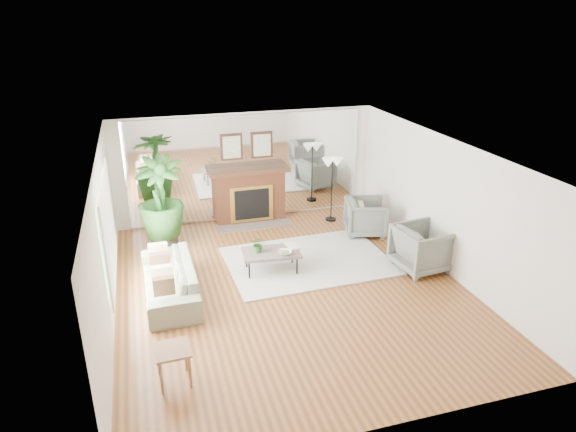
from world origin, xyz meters
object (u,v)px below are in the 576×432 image
object	(u,v)px
fireplace	(250,194)
floor_lamp	(332,168)
side_table	(173,354)
armchair_front	(422,248)
sofa	(169,279)
coffee_table	(271,253)
potted_ficus	(160,201)
armchair_back	(366,217)

from	to	relation	value
fireplace	floor_lamp	world-z (taller)	fireplace
side_table	floor_lamp	world-z (taller)	floor_lamp
fireplace	side_table	xyz separation A→B (m)	(-2.20, -5.23, -0.22)
armchair_front	sofa	bearing A→B (deg)	79.22
sofa	fireplace	bearing A→B (deg)	144.04
sofa	side_table	size ratio (longest dim) A/B	4.09
fireplace	coffee_table	bearing A→B (deg)	-93.89
fireplace	potted_ficus	size ratio (longest dim) A/B	1.05
side_table	armchair_front	bearing A→B (deg)	22.01
armchair_back	potted_ficus	size ratio (longest dim) A/B	0.45
coffee_table	armchair_front	size ratio (longest dim) A/B	1.18
sofa	armchair_front	world-z (taller)	armchair_front
sofa	floor_lamp	world-z (taller)	floor_lamp
coffee_table	side_table	xyz separation A→B (m)	(-2.02, -2.61, 0.05)
sofa	potted_ficus	xyz separation A→B (m)	(0.04, 1.99, 0.73)
coffee_table	armchair_front	world-z (taller)	armchair_front
coffee_table	potted_ficus	size ratio (longest dim) A/B	0.58
coffee_table	sofa	distance (m)	1.93
fireplace	armchair_back	size ratio (longest dim) A/B	2.35
armchair_back	side_table	size ratio (longest dim) A/B	1.67
armchair_front	side_table	bearing A→B (deg)	105.48
fireplace	side_table	bearing A→B (deg)	-112.78
armchair_back	side_table	distance (m)	5.84
potted_ficus	coffee_table	bearing A→B (deg)	-41.81
armchair_front	floor_lamp	bearing A→B (deg)	9.10
coffee_table	floor_lamp	distance (m)	3.04
floor_lamp	coffee_table	bearing A→B (deg)	-133.56
sofa	armchair_back	world-z (taller)	armchair_back
floor_lamp	armchair_front	bearing A→B (deg)	-74.37
armchair_front	potted_ficus	bearing A→B (deg)	56.70
coffee_table	floor_lamp	world-z (taller)	floor_lamp
fireplace	potted_ficus	world-z (taller)	fireplace
sofa	armchair_front	distance (m)	4.69
floor_lamp	potted_ficus	bearing A→B (deg)	-173.52
fireplace	sofa	xyz separation A→B (m)	(-2.08, -2.94, -0.35)
coffee_table	floor_lamp	bearing A→B (deg)	46.44
armchair_back	armchair_front	world-z (taller)	armchair_front
sofa	armchair_back	size ratio (longest dim) A/B	2.45
side_table	coffee_table	bearing A→B (deg)	52.33
potted_ficus	fireplace	bearing A→B (deg)	24.99
sofa	side_table	xyz separation A→B (m)	(-0.12, -2.29, 0.13)
coffee_table	potted_ficus	distance (m)	2.58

